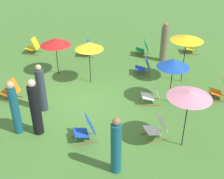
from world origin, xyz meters
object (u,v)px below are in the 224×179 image
object	(u,v)px
deckchair_0	(143,48)
umbrella_1	(55,42)
person_0	(164,43)
umbrella_2	(190,94)
person_2	(35,109)
person_3	(15,109)
umbrella_3	(89,46)
umbrella_4	(173,63)
deckchair_8	(11,91)
deckchair_12	(193,46)
umbrella_0	(187,38)
deckchair_11	(221,90)
person_1	(41,89)
deckchair_7	(87,49)
person_4	(116,147)
deckchair_3	(152,94)
deckchair_4	(86,129)
deckchair_9	(144,67)
deckchair_6	(33,46)
deckchair_2	(157,127)

from	to	relation	value
deckchair_0	umbrella_1	xyz separation A→B (m)	(1.89, -3.94, 1.11)
person_0	umbrella_2	bearing A→B (deg)	128.09
person_2	person_3	distance (m)	0.64
umbrella_2	person_2	size ratio (longest dim) A/B	1.00
umbrella_3	umbrella_4	bearing A→B (deg)	62.69
deckchair_8	person_0	world-z (taller)	person_0
deckchair_12	person_2	distance (m)	9.01
umbrella_0	umbrella_4	world-z (taller)	umbrella_0
deckchair_11	person_2	world-z (taller)	person_2
deckchair_8	person_1	bearing A→B (deg)	78.67
deckchair_7	umbrella_0	bearing A→B (deg)	58.53
person_1	person_2	bearing A→B (deg)	102.85
person_4	deckchair_3	bearing A→B (deg)	169.59
umbrella_4	person_3	xyz separation A→B (m)	(1.71, -5.12, -0.68)
person_0	person_1	size ratio (longest dim) A/B	1.06
person_4	deckchair_0	bearing A→B (deg)	-179.16
umbrella_3	person_2	world-z (taller)	person_2
person_2	person_3	size ratio (longest dim) A/B	1.05
person_3	umbrella_1	bearing A→B (deg)	-150.16
umbrella_0	person_0	world-z (taller)	umbrella_0
deckchair_4	person_2	world-z (taller)	person_2
deckchair_12	deckchair_11	bearing A→B (deg)	-0.39
deckchair_9	umbrella_2	size ratio (longest dim) A/B	0.44
deckchair_7	person_1	distance (m)	4.87
deckchair_4	person_1	distance (m)	2.35
umbrella_0	deckchair_6	bearing A→B (deg)	-113.91
umbrella_0	umbrella_4	xyz separation A→B (m)	(1.56, -0.80, -0.33)
umbrella_2	person_1	xyz separation A→B (m)	(-1.97, -4.50, -0.96)
person_4	deckchair_7	bearing A→B (deg)	-158.56
deckchair_12	umbrella_4	size ratio (longest dim) A/B	0.48
deckchair_3	person_2	distance (m)	4.20
umbrella_0	person_3	world-z (taller)	umbrella_0
person_1	person_4	bearing A→B (deg)	139.32
person_4	deckchair_12	bearing A→B (deg)	165.04
deckchair_4	deckchair_12	bearing A→B (deg)	128.42
deckchair_3	deckchair_6	size ratio (longest dim) A/B	1.00
deckchair_6	umbrella_1	world-z (taller)	umbrella_1
deckchair_0	deckchair_3	xyz separation A→B (m)	(4.31, -0.16, 0.00)
deckchair_0	umbrella_4	bearing A→B (deg)	15.45
umbrella_4	person_0	xyz separation A→B (m)	(-3.63, 0.36, -0.70)
deckchair_9	umbrella_3	world-z (taller)	umbrella_3
person_0	deckchair_11	bearing A→B (deg)	156.57
umbrella_2	person_2	bearing A→B (deg)	-98.67
deckchair_11	umbrella_3	world-z (taller)	umbrella_3
person_3	person_4	distance (m)	3.48
deckchair_7	person_3	size ratio (longest dim) A/B	0.46
deckchair_2	deckchair_11	xyz separation A→B (m)	(-2.17, 2.71, 0.00)
deckchair_7	person_4	xyz separation A→B (m)	(7.62, 1.22, 0.45)
deckchair_12	person_2	size ratio (longest dim) A/B	0.44
person_0	deckchair_8	bearing A→B (deg)	70.55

